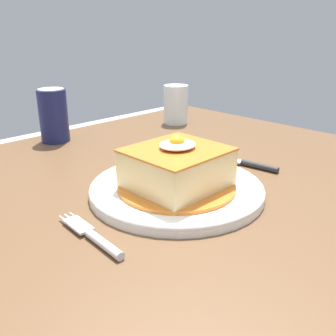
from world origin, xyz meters
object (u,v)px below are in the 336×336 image
fork (95,237)px  knife (248,164)px  main_plate (177,189)px  soda_can (54,116)px  drinking_glass (176,107)px

fork → knife: size_ratio=0.86×
main_plate → soda_can: (0.01, 0.41, 0.05)m
fork → drinking_glass: bearing=34.7°
fork → soda_can: (0.19, 0.44, 0.06)m
fork → soda_can: 0.49m
fork → drinking_glass: size_ratio=1.35×
soda_can → drinking_glass: soda_can is taller
main_plate → soda_can: 0.42m
main_plate → drinking_glass: bearing=44.2°
fork → knife: (0.37, 0.02, 0.00)m
knife → main_plate: bearing=176.8°
soda_can → knife: bearing=-67.1°
main_plate → soda_can: bearing=88.2°
fork → soda_can: soda_can is taller
fork → main_plate: bearing=9.1°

